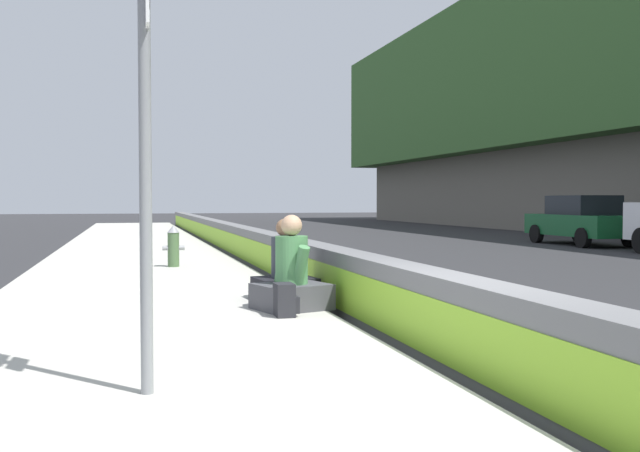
# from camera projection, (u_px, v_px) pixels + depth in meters

# --- Properties ---
(ground_plane) EXTENTS (160.00, 160.00, 0.00)m
(ground_plane) POSITION_uv_depth(u_px,v_px,m) (464.00, 373.00, 6.36)
(ground_plane) COLOR #2B2B2D
(ground_plane) RESTS_ON ground
(sidewalk_strip) EXTENTS (80.00, 4.40, 0.14)m
(sidewalk_strip) POSITION_uv_depth(u_px,v_px,m) (160.00, 385.00, 5.68)
(sidewalk_strip) COLOR #B5B2A8
(sidewalk_strip) RESTS_ON ground_plane
(jersey_barrier) EXTENTS (76.00, 0.45, 0.85)m
(jersey_barrier) POSITION_uv_depth(u_px,v_px,m) (463.00, 326.00, 6.35)
(jersey_barrier) COLOR slate
(jersey_barrier) RESTS_ON ground_plane
(route_sign_post) EXTENTS (0.44, 0.09, 3.60)m
(route_sign_post) POSITION_uv_depth(u_px,v_px,m) (145.00, 107.00, 5.10)
(route_sign_post) COLOR gray
(route_sign_post) RESTS_ON sidewalk_strip
(fire_hydrant) EXTENTS (0.26, 0.46, 0.88)m
(fire_hydrant) POSITION_uv_depth(u_px,v_px,m) (173.00, 245.00, 15.03)
(fire_hydrant) COLOR #47663D
(fire_hydrant) RESTS_ON sidewalk_strip
(seated_person_foreground) EXTENTS (0.97, 1.06, 1.22)m
(seated_person_foreground) POSITION_uv_depth(u_px,v_px,m) (292.00, 280.00, 9.17)
(seated_person_foreground) COLOR #424247
(seated_person_foreground) RESTS_ON sidewalk_strip
(seated_person_middle) EXTENTS (0.79, 0.90, 1.14)m
(seated_person_middle) POSITION_uv_depth(u_px,v_px,m) (285.00, 274.00, 10.09)
(seated_person_middle) COLOR black
(seated_person_middle) RESTS_ON sidewalk_strip
(backpack) EXTENTS (0.32, 0.28, 0.40)m
(backpack) POSITION_uv_depth(u_px,v_px,m) (285.00, 300.00, 8.60)
(backpack) COLOR #232328
(backpack) RESTS_ON sidewalk_strip
(parked_car_fourth) EXTENTS (4.56, 2.06, 1.71)m
(parked_car_fourth) POSITION_uv_depth(u_px,v_px,m) (582.00, 220.00, 24.57)
(parked_car_fourth) COLOR #145128
(parked_car_fourth) RESTS_ON ground_plane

